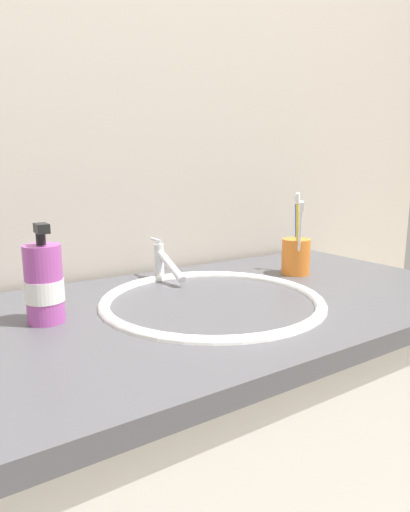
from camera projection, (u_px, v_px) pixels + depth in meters
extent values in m
cube|color=beige|center=(126.00, 136.00, 1.08)|extent=(2.46, 0.04, 2.40)
cube|color=silver|center=(201.00, 496.00, 0.95)|extent=(1.21, 0.58, 0.82)
cube|color=#4C4C51|center=(201.00, 312.00, 0.87)|extent=(1.26, 0.61, 0.03)
ellipsoid|color=white|center=(213.00, 327.00, 0.89)|extent=(0.40, 0.40, 0.11)
torus|color=white|center=(213.00, 302.00, 0.88)|extent=(0.46, 0.46, 0.02)
cylinder|color=#595B60|center=(213.00, 349.00, 0.90)|extent=(0.03, 0.03, 0.01)
cylinder|color=silver|center=(159.00, 261.00, 1.06)|extent=(0.02, 0.02, 0.09)
cylinder|color=silver|center=(170.00, 265.00, 1.02)|extent=(0.02, 0.12, 0.07)
cylinder|color=silver|center=(156.00, 240.00, 1.07)|extent=(0.01, 0.05, 0.01)
cylinder|color=orange|center=(296.00, 257.00, 1.10)|extent=(0.07, 0.07, 0.09)
cylinder|color=yellow|center=(297.00, 237.00, 1.06)|extent=(0.04, 0.03, 0.19)
cube|color=white|center=(298.00, 198.00, 1.03)|extent=(0.02, 0.02, 0.03)
cylinder|color=blue|center=(296.00, 235.00, 1.13)|extent=(0.02, 0.03, 0.18)
cube|color=white|center=(296.00, 200.00, 1.12)|extent=(0.01, 0.02, 0.03)
cylinder|color=white|center=(299.00, 241.00, 1.06)|extent=(0.04, 0.04, 0.17)
cube|color=white|center=(302.00, 207.00, 1.02)|extent=(0.02, 0.02, 0.03)
cylinder|color=#B24CA5|center=(44.00, 284.00, 0.75)|extent=(0.06, 0.06, 0.14)
cylinder|color=black|center=(41.00, 239.00, 0.73)|extent=(0.02, 0.02, 0.02)
cube|color=black|center=(42.00, 228.00, 0.72)|extent=(0.02, 0.04, 0.02)
cylinder|color=white|center=(45.00, 290.00, 0.75)|extent=(0.07, 0.07, 0.04)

